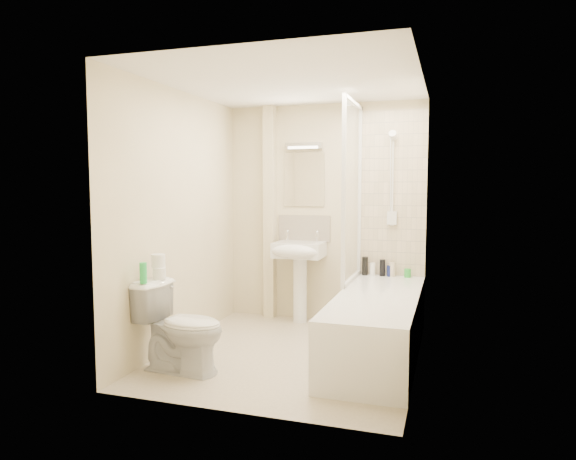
% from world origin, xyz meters
% --- Properties ---
extents(floor, '(2.50, 2.50, 0.00)m').
position_xyz_m(floor, '(0.00, 0.00, 0.00)').
color(floor, beige).
rests_on(floor, ground).
extents(wall_back, '(2.20, 0.02, 2.40)m').
position_xyz_m(wall_back, '(0.00, 1.25, 1.20)').
color(wall_back, beige).
rests_on(wall_back, ground).
extents(wall_left, '(0.02, 2.50, 2.40)m').
position_xyz_m(wall_left, '(-1.10, 0.00, 1.20)').
color(wall_left, beige).
rests_on(wall_left, ground).
extents(wall_right, '(0.02, 2.50, 2.40)m').
position_xyz_m(wall_right, '(1.10, 0.00, 1.20)').
color(wall_right, beige).
rests_on(wall_right, ground).
extents(ceiling, '(2.20, 2.50, 0.02)m').
position_xyz_m(ceiling, '(0.00, 0.00, 2.40)').
color(ceiling, white).
rests_on(ceiling, wall_back).
extents(tile_back, '(0.70, 0.01, 1.75)m').
position_xyz_m(tile_back, '(0.75, 1.24, 1.42)').
color(tile_back, beige).
rests_on(tile_back, wall_back).
extents(tile_right, '(0.01, 2.10, 1.75)m').
position_xyz_m(tile_right, '(1.09, 0.20, 1.42)').
color(tile_right, beige).
rests_on(tile_right, wall_right).
extents(pipe_boxing, '(0.12, 0.12, 2.40)m').
position_xyz_m(pipe_boxing, '(-0.62, 1.19, 1.20)').
color(pipe_boxing, beige).
rests_on(pipe_boxing, ground).
extents(splashback, '(0.60, 0.02, 0.30)m').
position_xyz_m(splashback, '(-0.23, 1.24, 1.03)').
color(splashback, beige).
rests_on(splashback, wall_back).
extents(mirror, '(0.46, 0.01, 0.60)m').
position_xyz_m(mirror, '(-0.23, 1.24, 1.58)').
color(mirror, white).
rests_on(mirror, wall_back).
extents(strip_light, '(0.42, 0.07, 0.07)m').
position_xyz_m(strip_light, '(-0.23, 1.22, 1.95)').
color(strip_light, silver).
rests_on(strip_light, wall_back).
extents(bathtub, '(0.70, 2.10, 0.55)m').
position_xyz_m(bathtub, '(0.75, 0.20, 0.29)').
color(bathtub, white).
rests_on(bathtub, ground).
extents(shower_screen, '(0.04, 0.92, 1.80)m').
position_xyz_m(shower_screen, '(0.40, 0.80, 1.45)').
color(shower_screen, white).
rests_on(shower_screen, bathtub).
extents(shower_fixture, '(0.10, 0.16, 0.99)m').
position_xyz_m(shower_fixture, '(0.75, 1.19, 1.55)').
color(shower_fixture, white).
rests_on(shower_fixture, wall_back).
extents(pedestal_sink, '(0.53, 0.48, 1.02)m').
position_xyz_m(pedestal_sink, '(-0.23, 1.01, 0.72)').
color(pedestal_sink, white).
rests_on(pedestal_sink, ground).
extents(bottle_black_a, '(0.06, 0.06, 0.20)m').
position_xyz_m(bottle_black_a, '(0.48, 1.16, 0.65)').
color(bottle_black_a, black).
rests_on(bottle_black_a, bathtub).
extents(bottle_white_a, '(0.06, 0.06, 0.14)m').
position_xyz_m(bottle_white_a, '(0.56, 1.16, 0.62)').
color(bottle_white_a, white).
rests_on(bottle_white_a, bathtub).
extents(bottle_black_b, '(0.06, 0.06, 0.18)m').
position_xyz_m(bottle_black_b, '(0.66, 1.16, 0.64)').
color(bottle_black_b, black).
rests_on(bottle_black_b, bathtub).
extents(bottle_blue, '(0.06, 0.06, 0.12)m').
position_xyz_m(bottle_blue, '(0.74, 1.16, 0.61)').
color(bottle_blue, navy).
rests_on(bottle_blue, bathtub).
extents(bottle_cream, '(0.06, 0.06, 0.15)m').
position_xyz_m(bottle_cream, '(0.77, 1.16, 0.62)').
color(bottle_cream, beige).
rests_on(bottle_cream, bathtub).
extents(bottle_green, '(0.07, 0.07, 0.09)m').
position_xyz_m(bottle_green, '(0.93, 1.16, 0.59)').
color(bottle_green, green).
rests_on(bottle_green, bathtub).
extents(toilet, '(0.53, 0.79, 0.74)m').
position_xyz_m(toilet, '(-0.72, -0.67, 0.37)').
color(toilet, white).
rests_on(toilet, ground).
extents(toilet_roll_lower, '(0.11, 0.11, 0.09)m').
position_xyz_m(toilet_roll_lower, '(-0.96, -0.59, 0.78)').
color(toilet_roll_lower, white).
rests_on(toilet_roll_lower, toilet).
extents(toilet_roll_upper, '(0.11, 0.11, 0.11)m').
position_xyz_m(toilet_roll_upper, '(-0.98, -0.57, 0.88)').
color(toilet_roll_upper, white).
rests_on(toilet_roll_upper, toilet_roll_lower).
extents(green_bottle, '(0.06, 0.06, 0.17)m').
position_xyz_m(green_bottle, '(-0.98, -0.80, 0.82)').
color(green_bottle, green).
rests_on(green_bottle, toilet).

